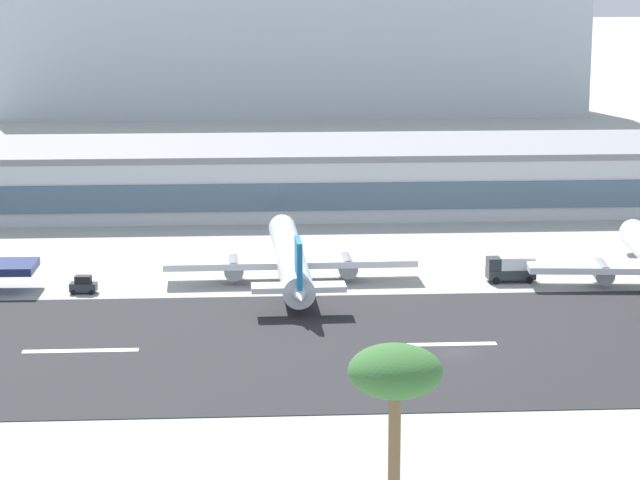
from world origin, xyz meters
name	(u,v)px	position (x,y,z in m)	size (l,w,h in m)	color
ground_plane	(456,353)	(0.00, 0.00, 0.00)	(1400.00, 1400.00, 0.00)	#A8A8A3
runway_strip	(451,344)	(0.00, 3.02, 0.04)	(800.00, 42.50, 0.08)	#262628
runway_centreline_dash_3	(81,351)	(-38.88, 3.02, 0.09)	(12.00, 1.20, 0.01)	white
runway_centreline_dash_4	(440,344)	(-1.19, 3.02, 0.09)	(12.00, 1.20, 0.01)	white
terminal_building	(274,176)	(-16.56, 82.03, 5.16)	(215.00, 28.50, 10.32)	silver
distant_hotel_block	(292,33)	(-8.42, 209.34, 20.41)	(146.44, 27.06, 40.82)	#A8B2BC
airliner_blue_tail_gate_1	(291,261)	(-15.87, 31.40, 2.82)	(31.77, 42.33, 8.83)	silver
service_baggage_tug_0	(83,285)	(-41.22, 27.45, 1.05)	(3.33, 2.13, 2.20)	#2D3338
service_box_truck_1	(511,268)	(11.75, 30.08, 1.79)	(6.06, 2.81, 3.25)	#2D3338
palm_tree_1	(395,380)	(-12.78, -53.97, 14.93)	(5.87, 5.87, 17.15)	brown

